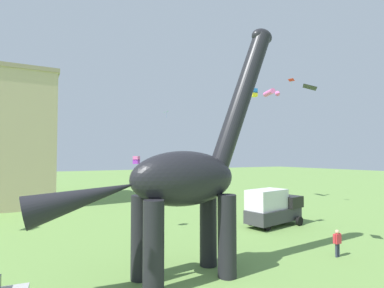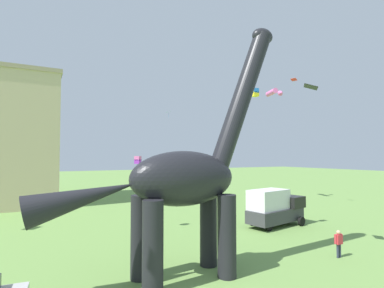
{
  "view_description": "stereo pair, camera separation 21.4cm",
  "coord_description": "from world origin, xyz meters",
  "px_view_note": "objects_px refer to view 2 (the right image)",
  "views": [
    {
      "loc": [
        -6.8,
        -9.28,
        6.12
      ],
      "look_at": [
        0.88,
        5.07,
        6.78
      ],
      "focal_mm": 27.86,
      "sensor_mm": 36.0,
      "label": 1
    },
    {
      "loc": [
        -6.61,
        -9.38,
        6.12
      ],
      "look_at": [
        0.88,
        5.07,
        6.78
      ],
      "focal_mm": 27.86,
      "sensor_mm": 36.0,
      "label": 2
    }
  ],
  "objects_px": {
    "kite_apex": "(169,112)",
    "kite_near_low": "(294,80)",
    "person_far_spectator": "(339,241)",
    "kite_near_high": "(255,93)",
    "dinosaur_sculpture": "(183,178)",
    "parked_box_truck": "(274,207)",
    "kite_high_left": "(274,93)",
    "kite_mid_left": "(138,160)",
    "kite_drifting": "(311,87)"
  },
  "relations": [
    {
      "from": "parked_box_truck",
      "to": "kite_drifting",
      "type": "height_order",
      "value": "kite_drifting"
    },
    {
      "from": "person_far_spectator",
      "to": "kite_mid_left",
      "type": "bearing_deg",
      "value": 135.18
    },
    {
      "from": "parked_box_truck",
      "to": "kite_near_low",
      "type": "relative_size",
      "value": 6.63
    },
    {
      "from": "kite_apex",
      "to": "kite_near_high",
      "type": "bearing_deg",
      "value": -86.65
    },
    {
      "from": "person_far_spectator",
      "to": "kite_near_low",
      "type": "xyz_separation_m",
      "value": [
        10.7,
        13.51,
        14.23
      ]
    },
    {
      "from": "dinosaur_sculpture",
      "to": "parked_box_truck",
      "type": "height_order",
      "value": "dinosaur_sculpture"
    },
    {
      "from": "kite_apex",
      "to": "kite_high_left",
      "type": "bearing_deg",
      "value": -13.26
    },
    {
      "from": "kite_near_high",
      "to": "kite_near_low",
      "type": "xyz_separation_m",
      "value": [
        11.6,
        6.95,
        4.02
      ]
    },
    {
      "from": "person_far_spectator",
      "to": "kite_high_left",
      "type": "bearing_deg",
      "value": 64.19
    },
    {
      "from": "dinosaur_sculpture",
      "to": "kite_apex",
      "type": "xyz_separation_m",
      "value": [
        7.87,
        20.53,
        6.64
      ]
    },
    {
      "from": "parked_box_truck",
      "to": "kite_apex",
      "type": "relative_size",
      "value": 7.49
    },
    {
      "from": "kite_drifting",
      "to": "parked_box_truck",
      "type": "bearing_deg",
      "value": 63.11
    },
    {
      "from": "kite_drifting",
      "to": "kite_near_low",
      "type": "distance_m",
      "value": 18.31
    },
    {
      "from": "kite_drifting",
      "to": "kite_near_low",
      "type": "bearing_deg",
      "value": 46.68
    },
    {
      "from": "dinosaur_sculpture",
      "to": "kite_near_low",
      "type": "bearing_deg",
      "value": 42.81
    },
    {
      "from": "parked_box_truck",
      "to": "kite_high_left",
      "type": "relative_size",
      "value": 2.24
    },
    {
      "from": "kite_mid_left",
      "to": "kite_high_left",
      "type": "distance_m",
      "value": 24.29
    },
    {
      "from": "kite_drifting",
      "to": "kite_mid_left",
      "type": "bearing_deg",
      "value": 124.38
    },
    {
      "from": "person_far_spectator",
      "to": "kite_apex",
      "type": "height_order",
      "value": "kite_apex"
    },
    {
      "from": "kite_drifting",
      "to": "kite_apex",
      "type": "relative_size",
      "value": 1.67
    },
    {
      "from": "dinosaur_sculpture",
      "to": "kite_near_high",
      "type": "xyz_separation_m",
      "value": [
        8.78,
        4.95,
        6.21
      ]
    },
    {
      "from": "person_far_spectator",
      "to": "kite_mid_left",
      "type": "height_order",
      "value": "kite_mid_left"
    },
    {
      "from": "kite_near_high",
      "to": "kite_near_low",
      "type": "relative_size",
      "value": 0.73
    },
    {
      "from": "kite_mid_left",
      "to": "kite_near_high",
      "type": "relative_size",
      "value": 0.97
    },
    {
      "from": "parked_box_truck",
      "to": "person_far_spectator",
      "type": "bearing_deg",
      "value": -116.92
    },
    {
      "from": "parked_box_truck",
      "to": "kite_drifting",
      "type": "xyz_separation_m",
      "value": [
        -3.68,
        -7.26,
        8.72
      ]
    },
    {
      "from": "person_far_spectator",
      "to": "kite_drifting",
      "type": "height_order",
      "value": "kite_drifting"
    },
    {
      "from": "person_far_spectator",
      "to": "kite_mid_left",
      "type": "distance_m",
      "value": 15.46
    },
    {
      "from": "kite_apex",
      "to": "kite_near_low",
      "type": "relative_size",
      "value": 0.88
    },
    {
      "from": "dinosaur_sculpture",
      "to": "person_far_spectator",
      "type": "xyz_separation_m",
      "value": [
        9.68,
        -1.61,
        -3.99
      ]
    },
    {
      "from": "kite_drifting",
      "to": "kite_apex",
      "type": "height_order",
      "value": "kite_apex"
    },
    {
      "from": "person_far_spectator",
      "to": "kite_near_low",
      "type": "height_order",
      "value": "kite_near_low"
    },
    {
      "from": "parked_box_truck",
      "to": "kite_apex",
      "type": "bearing_deg",
      "value": 95.04
    },
    {
      "from": "kite_drifting",
      "to": "kite_mid_left",
      "type": "xyz_separation_m",
      "value": [
        -7.53,
        11.0,
        -4.57
      ]
    },
    {
      "from": "parked_box_truck",
      "to": "kite_near_low",
      "type": "distance_m",
      "value": 16.93
    },
    {
      "from": "kite_apex",
      "to": "kite_near_low",
      "type": "xyz_separation_m",
      "value": [
        12.51,
        -8.64,
        3.59
      ]
    },
    {
      "from": "kite_mid_left",
      "to": "kite_near_high",
      "type": "xyz_separation_m",
      "value": [
        8.04,
        -5.1,
        5.4
      ]
    },
    {
      "from": "parked_box_truck",
      "to": "dinosaur_sculpture",
      "type": "bearing_deg",
      "value": -163.13
    },
    {
      "from": "dinosaur_sculpture",
      "to": "person_far_spectator",
      "type": "bearing_deg",
      "value": 3.09
    },
    {
      "from": "kite_mid_left",
      "to": "kite_near_low",
      "type": "xyz_separation_m",
      "value": [
        19.64,
        1.85,
        9.42
      ]
    },
    {
      "from": "kite_near_low",
      "to": "parked_box_truck",
      "type": "bearing_deg",
      "value": -146.47
    },
    {
      "from": "kite_mid_left",
      "to": "kite_near_high",
      "type": "distance_m",
      "value": 10.95
    },
    {
      "from": "dinosaur_sculpture",
      "to": "kite_mid_left",
      "type": "height_order",
      "value": "dinosaur_sculpture"
    },
    {
      "from": "person_far_spectator",
      "to": "parked_box_truck",
      "type": "bearing_deg",
      "value": 81.72
    },
    {
      "from": "person_far_spectator",
      "to": "kite_drifting",
      "type": "distance_m",
      "value": 9.51
    },
    {
      "from": "kite_apex",
      "to": "kite_drifting",
      "type": "bearing_deg",
      "value": -88.95
    },
    {
      "from": "person_far_spectator",
      "to": "kite_near_high",
      "type": "relative_size",
      "value": 2.53
    },
    {
      "from": "parked_box_truck",
      "to": "person_far_spectator",
      "type": "relative_size",
      "value": 3.6
    },
    {
      "from": "kite_mid_left",
      "to": "kite_apex",
      "type": "relative_size",
      "value": 0.8
    },
    {
      "from": "kite_near_high",
      "to": "kite_apex",
      "type": "xyz_separation_m",
      "value": [
        -0.91,
        15.59,
        0.43
      ]
    }
  ]
}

